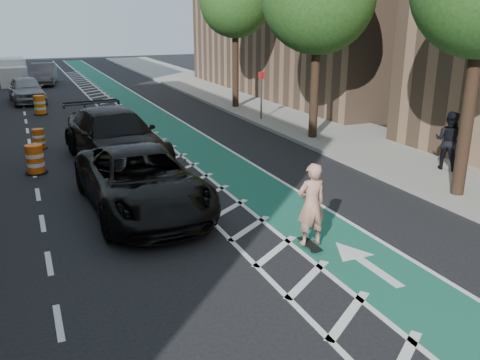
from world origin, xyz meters
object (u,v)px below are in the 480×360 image
skateboarder (311,204)px  suv_near (141,180)px  suv_far (115,137)px  barrel_a (35,160)px

skateboarder → suv_near: size_ratio=0.32×
skateboarder → suv_far: (-2.70, 9.03, -0.12)m
suv_far → suv_near: bearing=-98.9°
suv_near → barrel_a: (-2.50, 4.75, -0.37)m
skateboarder → barrel_a: skateboarder is taller
suv_near → barrel_a: 5.38m
suv_near → suv_far: suv_far is taller
suv_far → barrel_a: size_ratio=6.56×
skateboarder → barrel_a: 10.22m
skateboarder → barrel_a: (-5.42, 8.65, -0.59)m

